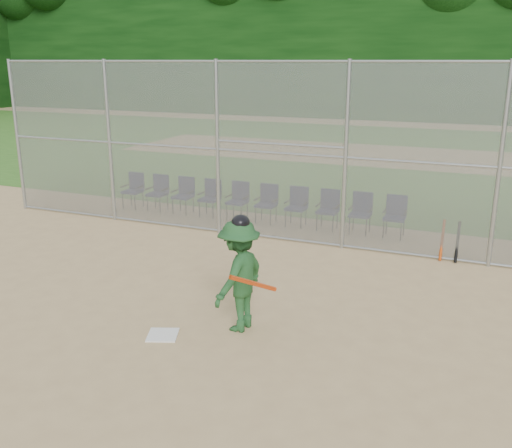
% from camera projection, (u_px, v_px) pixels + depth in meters
% --- Properties ---
extents(ground, '(100.00, 100.00, 0.00)m').
position_uv_depth(ground, '(191.00, 338.00, 8.47)').
color(ground, tan).
rests_on(ground, ground).
extents(grass_strip, '(100.00, 100.00, 0.00)m').
position_uv_depth(grass_strip, '(395.00, 156.00, 24.43)').
color(grass_strip, '#31631D').
rests_on(grass_strip, ground).
extents(dirt_patch_far, '(24.00, 24.00, 0.00)m').
position_uv_depth(dirt_patch_far, '(395.00, 156.00, 24.42)').
color(dirt_patch_far, tan).
rests_on(dirt_patch_far, ground).
extents(backstop_fence, '(16.09, 0.09, 4.00)m').
position_uv_depth(backstop_fence, '(300.00, 151.00, 12.33)').
color(backstop_fence, gray).
rests_on(backstop_fence, ground).
extents(treeline, '(81.00, 60.00, 11.00)m').
position_uv_depth(treeline, '(411.00, 23.00, 24.68)').
color(treeline, black).
rests_on(treeline, ground).
extents(home_plate, '(0.57, 0.57, 0.02)m').
position_uv_depth(home_plate, '(163.00, 335.00, 8.54)').
color(home_plate, silver).
rests_on(home_plate, ground).
extents(batter_at_plate, '(1.04, 1.35, 1.81)m').
position_uv_depth(batter_at_plate, '(239.00, 275.00, 8.54)').
color(batter_at_plate, '#1F4D24').
rests_on(batter_at_plate, ground).
extents(spare_bats, '(0.36, 0.33, 0.83)m').
position_uv_depth(spare_bats, '(450.00, 241.00, 11.65)').
color(spare_bats, '#D84C14').
rests_on(spare_bats, ground).
extents(chair_0, '(0.54, 0.52, 0.96)m').
position_uv_depth(chair_0, '(132.00, 191.00, 15.82)').
color(chair_0, '#10173E').
rests_on(chair_0, ground).
extents(chair_1, '(0.54, 0.52, 0.96)m').
position_uv_depth(chair_1, '(157.00, 193.00, 15.53)').
color(chair_1, '#10173E').
rests_on(chair_1, ground).
extents(chair_2, '(0.54, 0.52, 0.96)m').
position_uv_depth(chair_2, '(183.00, 196.00, 15.23)').
color(chair_2, '#10173E').
rests_on(chair_2, ground).
extents(chair_3, '(0.54, 0.52, 0.96)m').
position_uv_depth(chair_3, '(209.00, 198.00, 14.94)').
color(chair_3, '#10173E').
rests_on(chair_3, ground).
extents(chair_4, '(0.54, 0.52, 0.96)m').
position_uv_depth(chair_4, '(237.00, 201.00, 14.64)').
color(chair_4, '#10173E').
rests_on(chair_4, ground).
extents(chair_5, '(0.54, 0.52, 0.96)m').
position_uv_depth(chair_5, '(266.00, 204.00, 14.34)').
color(chair_5, '#10173E').
rests_on(chair_5, ground).
extents(chair_6, '(0.54, 0.52, 0.96)m').
position_uv_depth(chair_6, '(296.00, 207.00, 14.05)').
color(chair_6, '#10173E').
rests_on(chair_6, ground).
extents(chair_7, '(0.54, 0.52, 0.96)m').
position_uv_depth(chair_7, '(327.00, 210.00, 13.75)').
color(chair_7, '#10173E').
rests_on(chair_7, ground).
extents(chair_8, '(0.54, 0.52, 0.96)m').
position_uv_depth(chair_8, '(360.00, 214.00, 13.46)').
color(chair_8, '#10173E').
rests_on(chair_8, ground).
extents(chair_9, '(0.54, 0.52, 0.96)m').
position_uv_depth(chair_9, '(394.00, 217.00, 13.16)').
color(chair_9, '#10173E').
rests_on(chair_9, ground).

